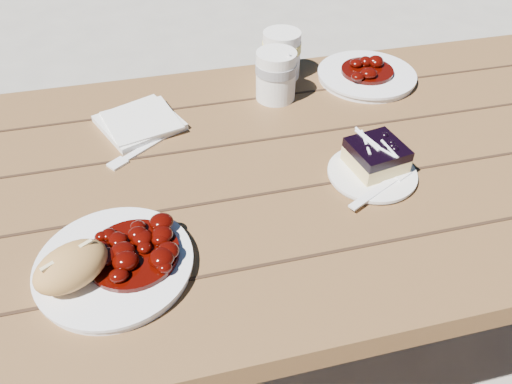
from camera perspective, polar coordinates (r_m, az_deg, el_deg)
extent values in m
plane|color=#9B968C|center=(1.58, 7.51, -17.56)|extent=(60.00, 60.00, 0.00)
cube|color=brown|center=(1.03, 11.04, 3.47)|extent=(2.00, 0.80, 0.05)
cube|color=brown|center=(1.69, 1.47, 9.27)|extent=(1.80, 0.25, 0.04)
cube|color=brown|center=(1.84, -23.58, -0.79)|extent=(0.06, 0.06, 0.42)
cube|color=brown|center=(2.14, 22.66, 6.12)|extent=(0.06, 0.06, 0.42)
cylinder|color=white|center=(0.80, -15.84, -8.10)|extent=(0.24, 0.24, 0.02)
ellipsoid|color=#BA8747|center=(0.77, -20.36, -7.99)|extent=(0.14, 0.12, 0.06)
cylinder|color=white|center=(0.96, 13.10, 2.00)|extent=(0.16, 0.16, 0.01)
cube|color=#E9CF7F|center=(0.96, 13.47, 3.59)|extent=(0.11, 0.11, 0.03)
cube|color=black|center=(0.94, 13.71, 4.77)|extent=(0.11, 0.11, 0.02)
cylinder|color=white|center=(1.14, 2.29, 13.14)|extent=(0.09, 0.09, 0.11)
cube|color=white|center=(1.09, -13.17, 7.72)|extent=(0.20, 0.20, 0.01)
cylinder|color=white|center=(1.26, 12.50, 12.83)|extent=(0.23, 0.23, 0.02)
cylinder|color=white|center=(1.23, 2.92, 15.40)|extent=(0.09, 0.09, 0.11)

